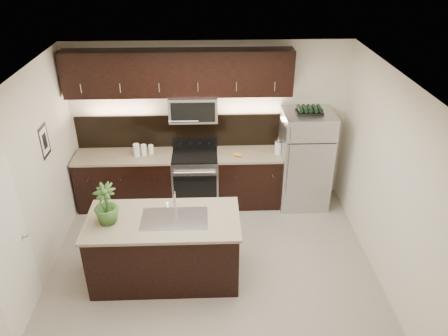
# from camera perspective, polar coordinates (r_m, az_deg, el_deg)

# --- Properties ---
(ground) EXTENTS (4.50, 4.50, 0.00)m
(ground) POSITION_cam_1_polar(r_m,az_deg,el_deg) (6.28, -1.56, -12.90)
(ground) COLOR gray
(ground) RESTS_ON ground
(room_walls) EXTENTS (4.52, 4.02, 2.71)m
(room_walls) POSITION_cam_1_polar(r_m,az_deg,el_deg) (5.27, -3.01, 0.69)
(room_walls) COLOR beige
(room_walls) RESTS_ON ground
(counter_run) EXTENTS (3.51, 0.65, 0.94)m
(counter_run) POSITION_cam_1_polar(r_m,az_deg,el_deg) (7.39, -5.33, -1.42)
(counter_run) COLOR black
(counter_run) RESTS_ON ground
(upper_fixtures) EXTENTS (3.49, 0.40, 1.66)m
(upper_fixtures) POSITION_cam_1_polar(r_m,az_deg,el_deg) (6.84, -5.68, 11.37)
(upper_fixtures) COLOR black
(upper_fixtures) RESTS_ON counter_run
(island) EXTENTS (1.96, 0.96, 0.94)m
(island) POSITION_cam_1_polar(r_m,az_deg,el_deg) (5.91, -7.70, -10.30)
(island) COLOR black
(island) RESTS_ON ground
(sink_faucet) EXTENTS (0.84, 0.50, 0.28)m
(sink_faucet) POSITION_cam_1_polar(r_m,az_deg,el_deg) (5.61, -6.49, -6.40)
(sink_faucet) COLOR silver
(sink_faucet) RESTS_ON island
(refrigerator) EXTENTS (0.80, 0.72, 1.66)m
(refrigerator) POSITION_cam_1_polar(r_m,az_deg,el_deg) (7.32, 10.48, 1.08)
(refrigerator) COLOR #B2B2B7
(refrigerator) RESTS_ON ground
(wine_rack) EXTENTS (0.41, 0.25, 0.10)m
(wine_rack) POSITION_cam_1_polar(r_m,az_deg,el_deg) (6.96, 11.12, 7.46)
(wine_rack) COLOR black
(wine_rack) RESTS_ON refrigerator
(plant) EXTENTS (0.40, 0.40, 0.54)m
(plant) POSITION_cam_1_polar(r_m,az_deg,el_deg) (5.56, -15.20, -4.58)
(plant) COLOR #2E5220
(plant) RESTS_ON island
(canisters) EXTENTS (0.31, 0.17, 0.22)m
(canisters) POSITION_cam_1_polar(r_m,az_deg,el_deg) (7.17, -10.65, 2.33)
(canisters) COLOR silver
(canisters) RESTS_ON counter_run
(french_press) EXTENTS (0.11, 0.11, 0.32)m
(french_press) POSITION_cam_1_polar(r_m,az_deg,el_deg) (7.14, 7.06, 2.71)
(french_press) COLOR silver
(french_press) RESTS_ON counter_run
(bananas) EXTENTS (0.19, 0.17, 0.05)m
(bananas) POSITION_cam_1_polar(r_m,az_deg,el_deg) (7.08, 1.55, 1.83)
(bananas) COLOR #C28A1B
(bananas) RESTS_ON counter_run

